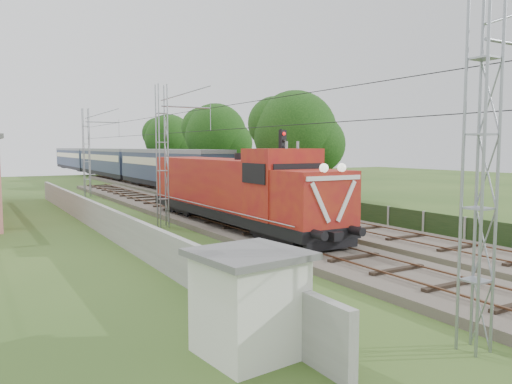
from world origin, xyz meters
TOP-DOWN VIEW (x-y plane):
  - ground at (0.00, 0.00)m, footprint 140.00×140.00m
  - track_main at (0.00, 7.00)m, footprint 4.20×70.00m
  - track_side at (5.00, 20.00)m, footprint 4.20×80.00m
  - catenary at (-2.95, 12.00)m, footprint 3.31×70.00m
  - boundary_wall at (-6.50, 12.00)m, footprint 0.25×40.00m
  - fence at (8.00, 3.00)m, footprint 0.12×32.00m
  - locomotive at (0.00, 9.02)m, footprint 3.01×17.17m
  - coach_rake at (5.00, 56.33)m, footprint 3.16×70.54m
  - signal_post at (2.93, 8.81)m, footprint 0.61×0.48m
  - relay_hut at (-7.40, -5.63)m, footprint 2.46×2.46m
  - tree_a at (9.97, 17.52)m, footprint 6.90×6.57m
  - tree_b at (11.92, 20.17)m, footprint 7.15×6.81m
  - tree_c at (11.81, 35.64)m, footprint 7.23×6.89m
  - tree_d at (11.68, 49.94)m, footprint 6.92×6.59m

SIDE VIEW (x-z plane):
  - ground at x=0.00m, z-range 0.00..0.00m
  - track_main at x=0.00m, z-range -0.04..0.41m
  - track_side at x=5.00m, z-range -0.04..0.41m
  - fence at x=8.00m, z-range 0.00..1.20m
  - boundary_wall at x=-6.50m, z-range 0.00..1.50m
  - relay_hut at x=-7.40m, z-range 0.01..2.31m
  - locomotive at x=0.00m, z-range 0.07..4.43m
  - coach_rake at x=5.00m, z-range 0.78..4.44m
  - signal_post at x=2.93m, z-range 1.04..6.59m
  - catenary at x=-2.95m, z-range 0.05..8.05m
  - tree_a at x=9.97m, z-range 1.11..10.05m
  - tree_d at x=11.68m, z-range 1.11..10.08m
  - tree_b at x=11.92m, z-range 1.15..10.42m
  - tree_c at x=11.81m, z-range 1.16..10.53m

